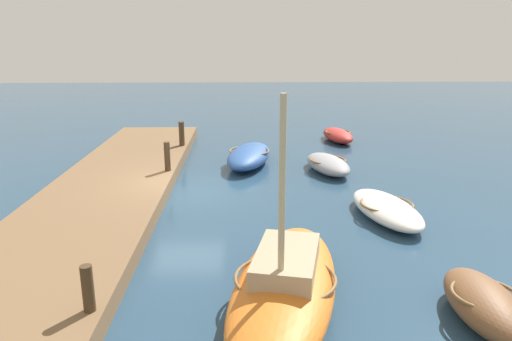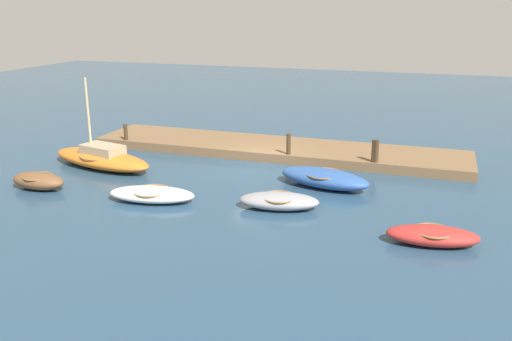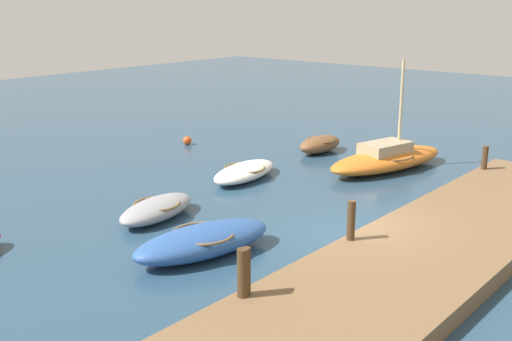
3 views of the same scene
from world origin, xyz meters
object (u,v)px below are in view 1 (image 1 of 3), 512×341
(mooring_post_west, at_px, (182,133))
(sailboat_orange, at_px, (285,284))
(rowboat_white, at_px, (386,209))
(mooring_post_mid_west, at_px, (181,134))
(dinghy_brown, at_px, (484,303))
(motorboat_blue, at_px, (249,156))
(mooring_post_east, at_px, (88,288))
(rowboat_red, at_px, (338,135))
(mooring_post_mid_east, at_px, (167,156))
(rowboat_grey, at_px, (328,164))

(mooring_post_west, bearing_deg, sailboat_orange, 15.72)
(rowboat_white, height_order, mooring_post_mid_west, mooring_post_mid_west)
(sailboat_orange, relative_size, dinghy_brown, 2.44)
(motorboat_blue, relative_size, mooring_post_west, 3.99)
(motorboat_blue, height_order, mooring_post_east, mooring_post_east)
(rowboat_red, relative_size, rowboat_white, 0.84)
(rowboat_red, xyz_separation_m, dinghy_brown, (16.18, -0.40, 0.06))
(rowboat_white, xyz_separation_m, mooring_post_mid_east, (-3.73, -7.01, 0.72))
(mooring_post_mid_east, relative_size, mooring_post_east, 1.22)
(rowboat_white, bearing_deg, rowboat_grey, 179.92)
(rowboat_white, bearing_deg, mooring_post_west, -148.48)
(sailboat_orange, relative_size, motorboat_blue, 1.44)
(sailboat_orange, xyz_separation_m, rowboat_white, (-4.71, 3.43, -0.18))
(mooring_post_mid_east, bearing_deg, rowboat_white, 61.96)
(dinghy_brown, bearing_deg, rowboat_red, 179.86)
(sailboat_orange, xyz_separation_m, mooring_post_east, (0.84, -3.58, 0.44))
(motorboat_blue, height_order, mooring_post_mid_west, mooring_post_mid_west)
(motorboat_blue, relative_size, mooring_post_mid_west, 4.01)
(dinghy_brown, bearing_deg, rowboat_grey, -172.60)
(rowboat_grey, relative_size, dinghy_brown, 1.30)
(dinghy_brown, xyz_separation_m, mooring_post_west, (-13.37, -7.27, 0.63))
(motorboat_blue, xyz_separation_m, dinghy_brown, (11.56, 4.26, -0.03))
(rowboat_grey, relative_size, sailboat_orange, 0.53)
(rowboat_grey, relative_size, mooring_post_mid_east, 3.08)
(dinghy_brown, height_order, mooring_post_west, mooring_post_west)
(motorboat_blue, xyz_separation_m, rowboat_white, (6.20, 3.99, -0.12))
(motorboat_blue, bearing_deg, sailboat_orange, 15.32)
(mooring_post_mid_east, bearing_deg, rowboat_red, 132.72)
(dinghy_brown, distance_m, mooring_post_mid_east, 11.66)
(rowboat_grey, bearing_deg, mooring_post_mid_east, -88.69)
(mooring_post_mid_east, distance_m, mooring_post_east, 9.29)
(mooring_post_mid_east, bearing_deg, rowboat_grey, 102.46)
(rowboat_red, xyz_separation_m, rowboat_white, (10.82, -0.66, -0.03))
(sailboat_orange, bearing_deg, mooring_post_mid_east, -144.25)
(mooring_post_mid_west, bearing_deg, mooring_post_west, 180.00)
(mooring_post_mid_west, bearing_deg, rowboat_grey, 65.56)
(rowboat_white, relative_size, dinghy_brown, 1.46)
(rowboat_grey, distance_m, mooring_post_mid_west, 6.79)
(sailboat_orange, xyz_separation_m, rowboat_red, (-15.52, 4.09, -0.14))
(rowboat_grey, relative_size, motorboat_blue, 0.77)
(motorboat_blue, height_order, rowboat_white, motorboat_blue)
(rowboat_red, xyz_separation_m, mooring_post_mid_east, (7.08, -7.67, 0.69))
(rowboat_white, relative_size, mooring_post_west, 3.45)
(rowboat_grey, height_order, mooring_post_west, mooring_post_west)
(rowboat_grey, relative_size, rowboat_white, 0.89)
(dinghy_brown, bearing_deg, sailboat_orange, -98.81)
(rowboat_red, height_order, mooring_post_east, mooring_post_east)
(rowboat_grey, xyz_separation_m, rowboat_red, (-5.72, 1.52, 0.00))
(motorboat_blue, distance_m, mooring_post_mid_east, 3.94)
(rowboat_white, xyz_separation_m, dinghy_brown, (5.36, 0.26, 0.09))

